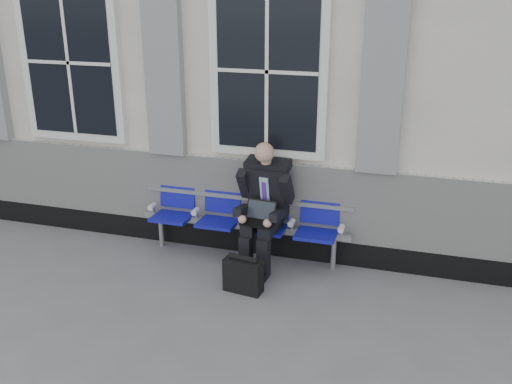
% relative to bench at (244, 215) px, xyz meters
% --- Properties ---
extents(ground, '(70.00, 70.00, 0.00)m').
position_rel_bench_xyz_m(ground, '(-0.10, -1.32, -0.55)').
color(ground, slate).
rests_on(ground, ground).
extents(station_building, '(14.40, 4.40, 4.49)m').
position_rel_bench_xyz_m(station_building, '(-0.12, 2.15, 1.67)').
color(station_building, silver).
rests_on(station_building, ground).
extents(bench, '(2.60, 0.47, 0.91)m').
position_rel_bench_xyz_m(bench, '(0.00, 0.00, 0.00)').
color(bench, '#9EA0A3').
rests_on(bench, ground).
extents(businessman, '(0.64, 0.86, 1.51)m').
position_rel_bench_xyz_m(businessman, '(0.29, -0.14, 0.25)').
color(businessman, black).
rests_on(businessman, ground).
extents(briefcase, '(0.44, 0.23, 0.43)m').
position_rel_bench_xyz_m(briefcase, '(0.24, -0.81, -0.35)').
color(briefcase, black).
rests_on(briefcase, ground).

